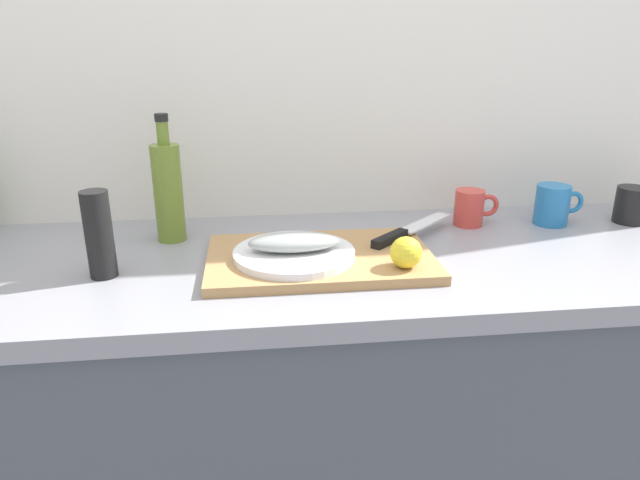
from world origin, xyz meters
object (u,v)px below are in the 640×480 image
object	(u,v)px
fish_fillet	(294,242)
coffee_mug_2	(553,205)
lemon_0	(406,252)
white_plate	(294,254)
cutting_board	(320,258)
olive_oil_bottle	(168,190)
coffee_mug_1	(470,208)
pepper_mill	(99,235)
coffee_mug_0	(633,205)
chef_knife	(403,232)

from	to	relation	value
fish_fillet	coffee_mug_2	bearing A→B (deg)	16.98
lemon_0	white_plate	bearing A→B (deg)	159.62
cutting_board	olive_oil_bottle	distance (m)	0.38
coffee_mug_1	coffee_mug_2	world-z (taller)	coffee_mug_2
olive_oil_bottle	coffee_mug_1	distance (m)	0.72
coffee_mug_1	coffee_mug_2	distance (m)	0.20
pepper_mill	olive_oil_bottle	bearing A→B (deg)	61.79
pepper_mill	lemon_0	bearing A→B (deg)	-7.30
coffee_mug_1	olive_oil_bottle	bearing A→B (deg)	-178.24
white_plate	coffee_mug_0	bearing A→B (deg)	12.35
coffee_mug_2	lemon_0	bearing A→B (deg)	-148.09
chef_knife	coffee_mug_2	size ratio (longest dim) A/B	1.93
white_plate	coffee_mug_2	xyz separation A→B (m)	(0.65, 0.20, 0.02)
cutting_board	fish_fillet	world-z (taller)	fish_fillet
olive_oil_bottle	coffee_mug_2	size ratio (longest dim) A/B	2.34
cutting_board	coffee_mug_0	xyz separation A→B (m)	(0.80, 0.17, 0.03)
chef_knife	white_plate	bearing A→B (deg)	158.84
white_plate	lemon_0	bearing A→B (deg)	-20.38
olive_oil_bottle	lemon_0	bearing A→B (deg)	-29.88
olive_oil_bottle	coffee_mug_2	xyz separation A→B (m)	(0.92, 0.01, -0.07)
pepper_mill	coffee_mug_0	bearing A→B (deg)	8.84
chef_knife	lemon_0	size ratio (longest dim) A/B	3.81
coffee_mug_2	pepper_mill	xyz separation A→B (m)	(-1.02, -0.20, 0.04)
coffee_mug_0	coffee_mug_2	distance (m)	0.20
lemon_0	coffee_mug_1	xyz separation A→B (m)	(0.24, 0.29, -0.01)
cutting_board	coffee_mug_2	world-z (taller)	coffee_mug_2
coffee_mug_0	chef_knife	bearing A→B (deg)	-171.53
white_plate	coffee_mug_0	distance (m)	0.87
lemon_0	fish_fillet	bearing A→B (deg)	159.62
fish_fillet	pepper_mill	xyz separation A→B (m)	(-0.37, -0.00, 0.03)
cutting_board	pepper_mill	xyz separation A→B (m)	(-0.42, -0.02, 0.08)
coffee_mug_1	coffee_mug_2	bearing A→B (deg)	-4.73
cutting_board	lemon_0	distance (m)	0.18
cutting_board	coffee_mug_0	bearing A→B (deg)	12.26
chef_knife	olive_oil_bottle	distance (m)	0.53
lemon_0	coffee_mug_2	size ratio (longest dim) A/B	0.51
coffee_mug_2	pepper_mill	size ratio (longest dim) A/B	0.71
olive_oil_bottle	coffee_mug_0	world-z (taller)	olive_oil_bottle
coffee_mug_1	pepper_mill	world-z (taller)	pepper_mill
white_plate	pepper_mill	xyz separation A→B (m)	(-0.37, -0.00, 0.06)
olive_oil_bottle	coffee_mug_1	size ratio (longest dim) A/B	2.57
cutting_board	coffee_mug_2	bearing A→B (deg)	17.27
fish_fillet	coffee_mug_1	world-z (taller)	coffee_mug_1
fish_fillet	coffee_mug_2	xyz separation A→B (m)	(0.65, 0.20, -0.00)
chef_knife	lemon_0	xyz separation A→B (m)	(-0.04, -0.17, 0.02)
fish_fillet	coffee_mug_1	bearing A→B (deg)	25.71
coffee_mug_0	white_plate	bearing A→B (deg)	-167.65
coffee_mug_0	coffee_mug_2	world-z (taller)	coffee_mug_2
lemon_0	pepper_mill	world-z (taller)	pepper_mill
fish_fillet	coffee_mug_0	distance (m)	0.87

